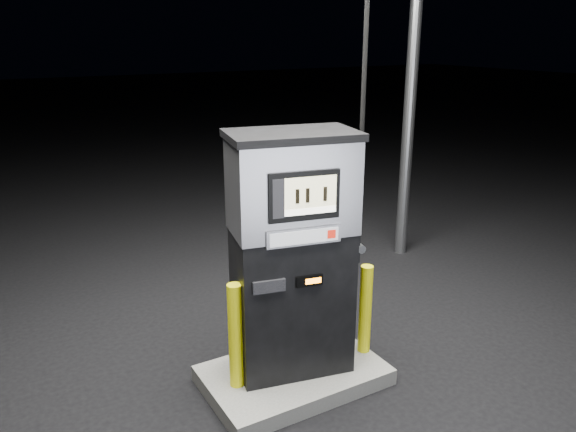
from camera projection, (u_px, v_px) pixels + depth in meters
ground at (293, 382)px, 5.17m from camera, size 80.00×80.00×0.00m
pump_island at (293, 375)px, 5.15m from camera, size 1.60×1.00×0.15m
fuel_dispenser at (292, 252)px, 4.84m from camera, size 1.25×0.85×4.48m
bollard_left at (236, 336)px, 4.74m from camera, size 0.15×0.15×0.95m
bollard_right at (365, 309)px, 5.28m from camera, size 0.13×0.13×0.88m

